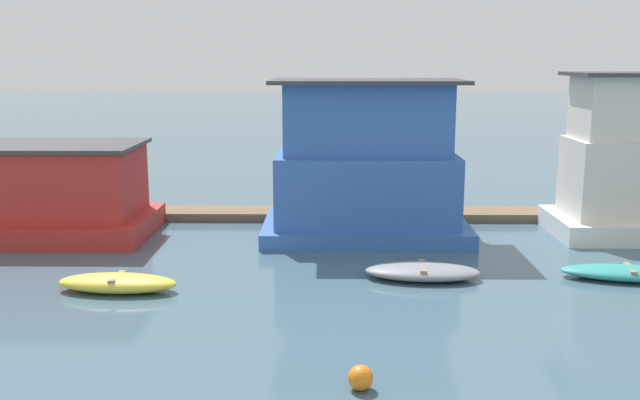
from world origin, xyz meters
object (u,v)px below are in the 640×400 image
Objects in this scene: houseboat_blue at (366,167)px; dinghy_grey at (422,271)px; dinghy_teal at (629,273)px; buoy_orange at (361,378)px; houseboat_red at (54,194)px; dinghy_yellow at (117,283)px.

houseboat_blue is 2.13× the size of dinghy_grey.
houseboat_blue is 5.24m from dinghy_grey.
dinghy_teal is 8.04× the size of buoy_orange.
houseboat_blue is 1.82× the size of dinghy_teal.
buoy_orange is at bearing -93.22° from houseboat_blue.
dinghy_grey is (11.43, -4.52, -1.21)m from houseboat_red.
dinghy_teal is at bearing -15.06° from houseboat_red.
houseboat_red is at bearing 158.42° from dinghy_grey.
houseboat_blue is at bearing 86.78° from buoy_orange.
houseboat_blue is at bearing 41.86° from dinghy_yellow.
buoy_orange is (-7.34, -6.43, 0.04)m from dinghy_teal.
dinghy_grey is at bearing 179.81° from dinghy_teal.
houseboat_red reaches higher than dinghy_yellow.
dinghy_yellow is at bearing -171.52° from dinghy_grey.
buoy_orange is at bearing -42.14° from dinghy_yellow.
dinghy_teal is at bearing 4.93° from dinghy_yellow.
houseboat_blue reaches higher than dinghy_teal.
dinghy_yellow is 7.88m from buoy_orange.
houseboat_blue is 14.64× the size of buoy_orange.
houseboat_red is 12.35m from dinghy_grey.
dinghy_teal is (13.18, 1.14, -0.04)m from dinghy_yellow.
dinghy_yellow is 0.98× the size of dinghy_grey.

